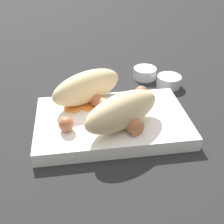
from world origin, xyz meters
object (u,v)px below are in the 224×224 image
at_px(food_tray, 112,122).
at_px(sausage, 107,107).
at_px(condiment_cup_far, 145,74).
at_px(bread_roll, 103,98).
at_px(condiment_cup_near, 169,82).

bearing_deg(food_tray, sausage, 119.77).
height_order(food_tray, condiment_cup_far, same).
xyz_separation_m(bread_roll, sausage, (0.01, -0.00, -0.02)).
bearing_deg(condiment_cup_near, condiment_cup_far, 132.09).
distance_m(bread_roll, sausage, 0.02).
distance_m(food_tray, bread_roll, 0.05).
bearing_deg(condiment_cup_far, condiment_cup_near, -47.91).
distance_m(sausage, condiment_cup_far, 0.21).
relative_size(food_tray, condiment_cup_near, 4.96).
bearing_deg(condiment_cup_near, sausage, -142.11).
bearing_deg(condiment_cup_far, bread_roll, -125.18).
distance_m(bread_roll, condiment_cup_far, 0.22).
height_order(food_tray, sausage, sausage).
distance_m(food_tray, condiment_cup_near, 0.21).
xyz_separation_m(sausage, condiment_cup_far, (0.12, 0.18, -0.03)).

